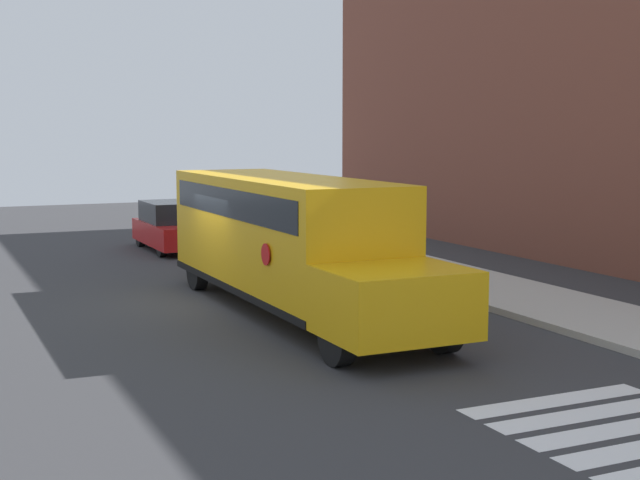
% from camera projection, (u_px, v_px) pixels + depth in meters
% --- Properties ---
extents(ground_plane, '(60.00, 60.00, 0.00)m').
position_uv_depth(ground_plane, '(223.00, 301.00, 21.24)').
color(ground_plane, '#333335').
extents(sidewalk_strip, '(44.00, 3.00, 0.15)m').
position_uv_depth(sidewalk_strip, '(454.00, 279.00, 23.93)').
color(sidewalk_strip, '#B2ADA3').
rests_on(sidewalk_strip, ground).
extents(school_bus, '(10.54, 2.57, 3.00)m').
position_uv_depth(school_bus, '(289.00, 235.00, 19.88)').
color(school_bus, '#EAA80F').
rests_on(school_bus, ground).
extents(parked_car, '(4.35, 1.78, 1.64)m').
position_uv_depth(parked_car, '(172.00, 227.00, 30.17)').
color(parked_car, red).
rests_on(parked_car, ground).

